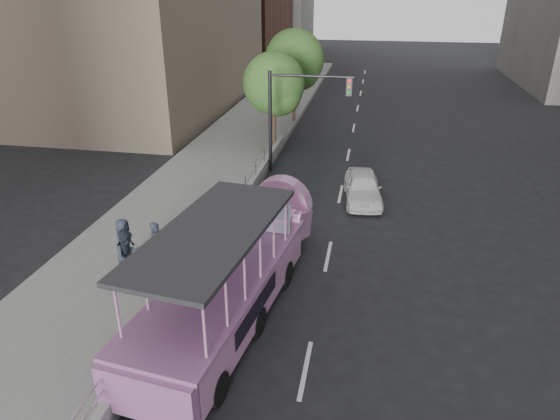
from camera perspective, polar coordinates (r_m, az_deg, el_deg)
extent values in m
plane|color=black|center=(15.20, 0.17, -12.31)|extent=(160.00, 160.00, 0.00)
cube|color=gray|center=(25.02, -8.66, 3.26)|extent=(5.50, 80.00, 0.30)
cube|color=#B0AFAA|center=(17.26, -8.89, -5.81)|extent=(0.24, 30.00, 0.36)
cylinder|color=silver|center=(12.55, -18.28, -17.23)|extent=(0.07, 0.07, 0.70)
cylinder|color=silver|center=(13.91, -14.44, -12.04)|extent=(0.07, 0.07, 0.70)
cylinder|color=silver|center=(15.40, -11.42, -7.77)|extent=(0.07, 0.07, 0.70)
cylinder|color=silver|center=(17.00, -9.00, -4.27)|extent=(0.07, 0.07, 0.70)
cylinder|color=silver|center=(18.68, -7.03, -1.38)|extent=(0.07, 0.07, 0.70)
cylinder|color=silver|center=(20.41, -5.38, 1.03)|extent=(0.07, 0.07, 0.70)
cylinder|color=silver|center=(22.20, -4.00, 3.06)|extent=(0.07, 0.07, 0.70)
cylinder|color=silver|center=(24.01, -2.82, 4.78)|extent=(0.07, 0.07, 0.70)
cylinder|color=silver|center=(25.85, -1.80, 6.26)|extent=(0.07, 0.07, 0.70)
cylinder|color=silver|center=(17.00, -9.00, -4.27)|extent=(0.06, 22.00, 0.06)
cylinder|color=silver|center=(16.85, -9.08, -3.29)|extent=(0.06, 22.00, 0.06)
cylinder|color=black|center=(13.40, -15.88, -17.04)|extent=(0.44, 0.89, 0.86)
cylinder|color=black|center=(12.55, -7.35, -19.54)|extent=(0.44, 0.89, 0.86)
cylinder|color=black|center=(15.15, -10.37, -10.93)|extent=(0.44, 0.89, 0.86)
cylinder|color=black|center=(14.40, -2.79, -12.61)|extent=(0.44, 0.89, 0.86)
cylinder|color=black|center=(17.13, -6.22, -6.09)|extent=(0.44, 0.89, 0.86)
cylinder|color=black|center=(16.48, 0.51, -7.28)|extent=(0.44, 0.89, 0.86)
cube|color=#B975A3|center=(14.57, -6.48, -9.62)|extent=(3.38, 8.06, 1.19)
cube|color=#B975A3|center=(18.13, -0.63, -1.30)|extent=(2.58, 2.31, 1.49)
cylinder|color=#B975A3|center=(18.71, 0.16, 0.52)|extent=(2.31, 0.95, 2.24)
cube|color=#8F5386|center=(11.85, -14.98, -19.89)|extent=(2.41, 0.64, 1.19)
cube|color=#8F5386|center=(14.21, -6.61, -7.44)|extent=(3.53, 8.36, 0.11)
cube|color=black|center=(13.13, -7.62, -2.33)|extent=(3.32, 6.57, 0.13)
cube|color=#95A5B0|center=(16.29, -2.52, -0.57)|extent=(2.20, 0.48, 1.00)
cube|color=#B975A3|center=(16.77, -1.99, -0.87)|extent=(2.20, 1.22, 0.48)
imported|color=silver|center=(22.96, 9.45, 2.60)|extent=(2.02, 4.08, 1.34)
imported|color=#282E3A|center=(17.01, -13.78, -4.08)|extent=(0.57, 0.73, 1.75)
imported|color=#282E3A|center=(16.66, -16.97, -4.99)|extent=(1.08, 1.12, 1.81)
imported|color=#282E3A|center=(17.65, -17.38, -3.53)|extent=(0.55, 0.84, 1.70)
cylinder|color=black|center=(17.53, -6.30, -2.00)|extent=(0.08, 0.08, 2.65)
cube|color=#0D0D5D|center=(17.07, -6.47, 1.34)|extent=(0.24, 0.63, 0.95)
cube|color=silver|center=(17.06, -6.38, 1.34)|extent=(0.15, 0.40, 0.58)
cylinder|color=black|center=(25.83, -1.13, 9.93)|extent=(0.18, 0.18, 5.20)
cylinder|color=black|center=(25.00, 3.48, 15.03)|extent=(4.20, 0.12, 0.12)
cube|color=black|center=(24.92, 7.92, 13.76)|extent=(0.28, 0.22, 0.85)
sphere|color=red|center=(24.73, 7.94, 14.39)|extent=(0.16, 0.16, 0.16)
cylinder|color=#342517|center=(29.51, -0.68, 9.67)|extent=(0.22, 0.22, 3.08)
sphere|color=#2F5622|center=(28.98, -0.70, 14.30)|extent=(3.52, 3.52, 3.52)
sphere|color=#2F5622|center=(28.72, -0.01, 13.09)|extent=(2.42, 2.42, 2.42)
cylinder|color=#342517|center=(35.17, 1.60, 12.43)|extent=(0.22, 0.22, 3.47)
sphere|color=#2F5622|center=(34.70, 1.65, 16.83)|extent=(3.97, 3.97, 3.97)
sphere|color=#2F5622|center=(34.44, 2.24, 15.72)|extent=(2.73, 2.73, 2.73)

